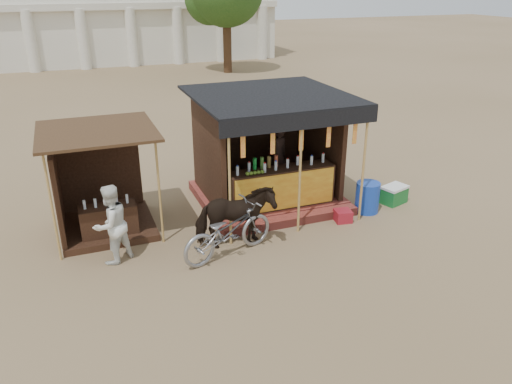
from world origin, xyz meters
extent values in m
plane|color=#846B4C|center=(0.00, 0.00, 0.00)|extent=(120.00, 120.00, 0.00)
cube|color=brown|center=(1.00, 3.50, 0.11)|extent=(3.40, 2.80, 0.22)
cube|color=brown|center=(1.00, 1.95, 0.10)|extent=(3.40, 0.35, 0.20)
cube|color=#3A2115|center=(1.00, 2.55, 0.69)|extent=(2.60, 0.55, 0.95)
cube|color=orange|center=(1.00, 2.27, 0.69)|extent=(2.50, 0.02, 0.88)
cube|color=#3A2115|center=(1.00, 4.75, 1.47)|extent=(3.00, 0.12, 2.50)
cube|color=#3A2115|center=(-0.50, 3.50, 1.47)|extent=(0.12, 2.50, 2.50)
cube|color=#3A2115|center=(2.50, 3.50, 1.47)|extent=(0.12, 2.50, 2.50)
cube|color=black|center=(1.00, 3.30, 2.75)|extent=(3.60, 3.60, 0.06)
cube|color=black|center=(1.00, 1.52, 2.57)|extent=(3.60, 0.06, 0.36)
cylinder|color=tan|center=(-0.60, 1.55, 1.38)|extent=(0.06, 0.06, 2.75)
cylinder|color=tan|center=(1.00, 1.55, 1.38)|extent=(0.06, 0.06, 2.75)
cylinder|color=tan|center=(2.60, 1.55, 1.38)|extent=(0.06, 0.06, 2.75)
cube|color=red|center=(-0.30, 1.55, 2.20)|extent=(0.10, 0.02, 0.55)
cube|color=red|center=(0.35, 1.55, 2.20)|extent=(0.10, 0.02, 0.55)
cube|color=red|center=(1.00, 1.55, 2.20)|extent=(0.10, 0.02, 0.55)
cube|color=red|center=(1.65, 1.55, 2.20)|extent=(0.10, 0.02, 0.55)
cube|color=red|center=(2.30, 1.55, 2.20)|extent=(0.10, 0.02, 0.55)
imported|color=black|center=(1.37, 3.60, 1.07)|extent=(0.73, 0.60, 1.71)
cube|color=#3A2115|center=(-3.00, 3.20, 0.07)|extent=(2.00, 2.00, 0.15)
cube|color=#3A2115|center=(-3.00, 4.15, 1.05)|extent=(1.90, 0.10, 2.10)
cube|color=#3A2115|center=(-3.95, 3.20, 1.05)|extent=(0.10, 1.90, 2.10)
cube|color=#472D19|center=(-3.00, 3.10, 2.35)|extent=(2.40, 2.40, 0.06)
cylinder|color=tan|center=(-4.05, 2.15, 1.18)|extent=(0.05, 0.05, 2.35)
cylinder|color=tan|center=(-1.95, 2.15, 1.18)|extent=(0.05, 0.05, 2.35)
cube|color=#3A2115|center=(-3.00, 2.70, 0.40)|extent=(1.20, 0.50, 0.80)
imported|color=black|center=(-0.55, 1.38, 0.69)|extent=(1.72, 0.94, 1.39)
imported|color=gray|center=(-0.80, 1.10, 0.56)|extent=(2.25, 1.35, 1.12)
imported|color=silver|center=(-3.02, 1.72, 0.82)|extent=(1.01, 0.96, 1.65)
cylinder|color=#163BA9|center=(3.03, 1.90, 0.38)|extent=(0.59, 0.59, 0.75)
cube|color=maroon|center=(2.20, 1.63, 0.14)|extent=(0.43, 0.41, 0.28)
cube|color=#176829|center=(3.95, 2.08, 0.20)|extent=(0.72, 0.59, 0.40)
cube|color=white|center=(3.95, 2.08, 0.43)|extent=(0.74, 0.62, 0.06)
cube|color=silver|center=(-2.00, 30.00, 4.00)|extent=(26.00, 7.00, 8.00)
cube|color=silver|center=(-2.00, 26.40, 3.70)|extent=(26.00, 0.50, 0.40)
cylinder|color=silver|center=(-5.00, 26.40, 1.80)|extent=(0.70, 0.70, 3.60)
cylinder|color=silver|center=(-2.00, 26.40, 1.80)|extent=(0.70, 0.70, 3.60)
cylinder|color=silver|center=(1.00, 26.40, 1.80)|extent=(0.70, 0.70, 3.60)
cylinder|color=silver|center=(4.00, 26.40, 1.80)|extent=(0.70, 0.70, 3.60)
cylinder|color=silver|center=(7.00, 26.40, 1.80)|extent=(0.70, 0.70, 3.60)
cylinder|color=silver|center=(10.00, 26.40, 1.80)|extent=(0.70, 0.70, 3.60)
cylinder|color=#382314|center=(6.00, 22.00, 2.00)|extent=(0.50, 0.50, 4.00)
camera|label=1|loc=(-3.50, -7.50, 5.28)|focal=35.00mm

